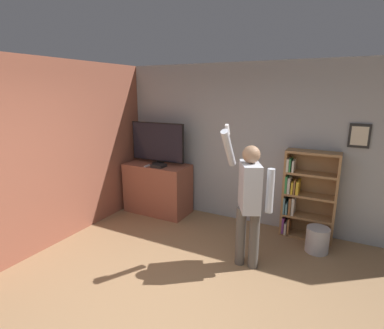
{
  "coord_description": "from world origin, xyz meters",
  "views": [
    {
      "loc": [
        1.52,
        -2.03,
        2.26
      ],
      "look_at": [
        -0.5,
        1.84,
        1.17
      ],
      "focal_mm": 28.0,
      "sensor_mm": 36.0,
      "label": 1
    }
  ],
  "objects_px": {
    "game_console": "(159,166)",
    "person": "(249,195)",
    "television": "(158,143)",
    "bookshelf": "(305,196)",
    "waste_bin": "(317,240)"
  },
  "relations": [
    {
      "from": "television",
      "to": "bookshelf",
      "type": "relative_size",
      "value": 0.79
    },
    {
      "from": "person",
      "to": "bookshelf",
      "type": "bearing_deg",
      "value": 130.17
    },
    {
      "from": "television",
      "to": "game_console",
      "type": "bearing_deg",
      "value": -53.01
    },
    {
      "from": "television",
      "to": "waste_bin",
      "type": "bearing_deg",
      "value": -4.21
    },
    {
      "from": "bookshelf",
      "to": "waste_bin",
      "type": "height_order",
      "value": "bookshelf"
    },
    {
      "from": "television",
      "to": "person",
      "type": "height_order",
      "value": "person"
    },
    {
      "from": "game_console",
      "to": "person",
      "type": "height_order",
      "value": "person"
    },
    {
      "from": "television",
      "to": "game_console",
      "type": "height_order",
      "value": "television"
    },
    {
      "from": "game_console",
      "to": "television",
      "type": "bearing_deg",
      "value": 126.99
    },
    {
      "from": "television",
      "to": "person",
      "type": "relative_size",
      "value": 0.58
    },
    {
      "from": "television",
      "to": "game_console",
      "type": "distance_m",
      "value": 0.43
    },
    {
      "from": "television",
      "to": "bookshelf",
      "type": "height_order",
      "value": "television"
    },
    {
      "from": "game_console",
      "to": "person",
      "type": "xyz_separation_m",
      "value": [
        1.91,
        -0.84,
        0.03
      ]
    },
    {
      "from": "game_console",
      "to": "waste_bin",
      "type": "xyz_separation_m",
      "value": [
        2.7,
        -0.03,
        -0.77
      ]
    },
    {
      "from": "television",
      "to": "waste_bin",
      "type": "height_order",
      "value": "television"
    }
  ]
}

